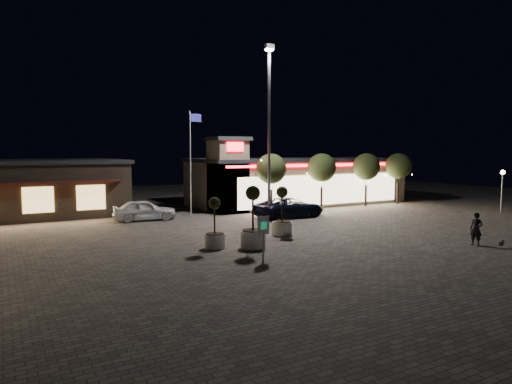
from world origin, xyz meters
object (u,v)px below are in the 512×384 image
pedestrian (476,229)px  valet_sign (263,229)px  pickup_truck (290,207)px  planter_left (253,229)px  white_sedan (144,210)px  planter_mid (215,232)px

pedestrian → valet_sign: bearing=-119.6°
pedestrian → valet_sign: size_ratio=0.89×
pickup_truck → planter_left: size_ratio=1.70×
white_sedan → valet_sign: size_ratio=2.24×
planter_mid → pickup_truck: bearing=37.4°
white_sedan → pedestrian: pedestrian is taller
pickup_truck → valet_sign: 13.40m
planter_left → valet_sign: (-0.76, -2.37, 0.39)m
pickup_truck → planter_mid: planter_mid is taller
pickup_truck → planter_left: 11.09m
planter_left → pedestrian: bearing=-27.0°
planter_left → planter_mid: size_ratio=1.22×
white_sedan → planter_left: size_ratio=1.38×
planter_left → valet_sign: 2.52m
pickup_truck → pedestrian: pedestrian is taller
valet_sign → pedestrian: bearing=-14.8°
pedestrian → pickup_truck: bearing=177.3°
white_sedan → valet_sign: 14.37m
planter_left → valet_sign: size_ratio=1.62×
white_sedan → pickup_truck: bearing=-101.9°
pickup_truck → planter_mid: 11.81m
pedestrian → planter_mid: bearing=-131.8°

